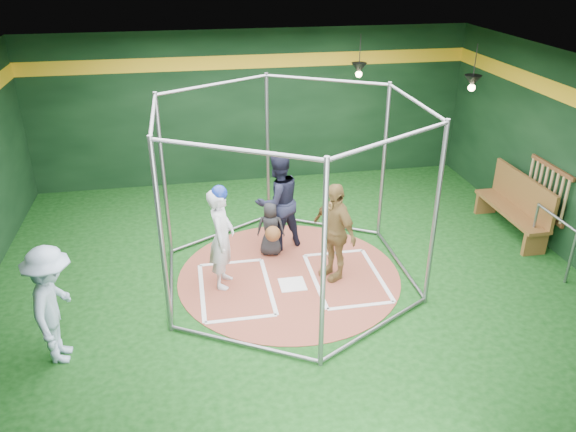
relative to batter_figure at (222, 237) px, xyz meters
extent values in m
cube|color=#0C350D|center=(1.12, 0.05, -0.91)|extent=(10.00, 9.00, 0.02)
cube|color=black|center=(1.12, 0.05, 2.60)|extent=(10.00, 9.00, 0.02)
cube|color=black|center=(1.12, 4.55, 0.85)|extent=(10.00, 0.10, 3.50)
cube|color=black|center=(1.12, -4.45, 0.85)|extent=(10.00, 0.10, 3.50)
cube|color=black|center=(6.12, 0.05, 0.85)|extent=(0.10, 9.00, 3.50)
cube|color=gold|center=(1.12, 4.52, 1.90)|extent=(10.00, 0.01, 0.30)
cylinder|color=#984937|center=(1.12, 0.05, -0.89)|extent=(3.80, 3.80, 0.01)
cube|color=white|center=(1.12, -0.25, -0.88)|extent=(0.43, 0.43, 0.01)
cube|color=white|center=(0.17, 0.65, -0.88)|extent=(1.10, 0.07, 0.01)
cube|color=white|center=(0.17, -1.05, -0.88)|extent=(1.10, 0.07, 0.01)
cube|color=white|center=(-0.38, -0.20, -0.88)|extent=(0.07, 1.70, 0.01)
cube|color=white|center=(0.72, -0.20, -0.88)|extent=(0.07, 1.70, 0.01)
cube|color=white|center=(2.07, 0.65, -0.88)|extent=(1.10, 0.07, 0.01)
cube|color=white|center=(2.07, -1.05, -0.88)|extent=(1.10, 0.07, 0.01)
cube|color=white|center=(1.52, -0.20, -0.88)|extent=(0.07, 1.70, 0.01)
cube|color=white|center=(2.62, -0.20, -0.88)|extent=(0.07, 1.70, 0.01)
cylinder|color=gray|center=(3.11, 1.20, 0.60)|extent=(0.07, 0.07, 3.00)
cylinder|color=gray|center=(1.12, 2.35, 0.60)|extent=(0.07, 0.07, 3.00)
cylinder|color=gray|center=(-0.87, 1.20, 0.60)|extent=(0.07, 0.07, 3.00)
cylinder|color=gray|center=(-0.87, -1.10, 0.60)|extent=(0.07, 0.07, 3.00)
cylinder|color=gray|center=(1.12, -2.25, 0.60)|extent=(0.07, 0.07, 3.00)
cylinder|color=gray|center=(3.11, -1.10, 0.60)|extent=(0.07, 0.07, 3.00)
cylinder|color=gray|center=(2.11, 1.78, 2.05)|extent=(2.02, 1.20, 0.06)
cylinder|color=gray|center=(2.11, 1.78, -0.85)|extent=(2.02, 1.20, 0.06)
cylinder|color=gray|center=(0.12, 1.78, 2.05)|extent=(2.02, 1.20, 0.06)
cylinder|color=gray|center=(0.12, 1.78, -0.85)|extent=(2.02, 1.20, 0.06)
cylinder|color=gray|center=(-0.87, 0.05, 2.05)|extent=(0.06, 2.30, 0.06)
cylinder|color=gray|center=(-0.87, 0.05, -0.85)|extent=(0.06, 2.30, 0.06)
cylinder|color=gray|center=(0.12, -1.67, 2.05)|extent=(2.02, 1.20, 0.06)
cylinder|color=gray|center=(0.12, -1.67, -0.85)|extent=(2.02, 1.20, 0.06)
cylinder|color=gray|center=(2.11, -1.67, 2.05)|extent=(2.02, 1.20, 0.06)
cylinder|color=gray|center=(2.11, -1.67, -0.85)|extent=(2.02, 1.20, 0.06)
cylinder|color=gray|center=(3.11, 0.05, 2.05)|extent=(0.06, 2.30, 0.06)
cylinder|color=gray|center=(3.11, 0.05, -0.85)|extent=(0.06, 2.30, 0.06)
cube|color=brown|center=(6.06, 0.45, 0.60)|extent=(0.05, 1.25, 0.08)
cube|color=brown|center=(6.06, 0.45, -0.30)|extent=(0.05, 1.25, 0.08)
cylinder|color=tan|center=(6.04, -0.10, 0.15)|extent=(0.06, 0.06, 0.85)
cylinder|color=tan|center=(6.04, 0.06, 0.15)|extent=(0.06, 0.06, 0.85)
cylinder|color=tan|center=(6.04, 0.21, 0.15)|extent=(0.06, 0.06, 0.85)
cylinder|color=tan|center=(6.04, 0.37, 0.15)|extent=(0.06, 0.06, 0.85)
cylinder|color=tan|center=(6.04, 0.53, 0.15)|extent=(0.06, 0.06, 0.85)
cylinder|color=tan|center=(6.04, 0.69, 0.15)|extent=(0.06, 0.06, 0.85)
cylinder|color=tan|center=(6.04, 0.84, 0.15)|extent=(0.06, 0.06, 0.85)
cylinder|color=tan|center=(6.04, 1.00, 0.15)|extent=(0.06, 0.06, 0.85)
cone|color=black|center=(3.32, 3.65, 1.85)|extent=(0.34, 0.34, 0.22)
sphere|color=#FFD899|center=(3.32, 3.65, 1.72)|extent=(0.14, 0.14, 0.14)
cylinder|color=black|center=(3.32, 3.65, 2.20)|extent=(0.02, 0.02, 0.70)
cone|color=black|center=(5.12, 2.05, 1.85)|extent=(0.34, 0.34, 0.22)
sphere|color=#FFD899|center=(5.12, 2.05, 1.72)|extent=(0.14, 0.14, 0.14)
cylinder|color=black|center=(5.12, 2.05, 2.20)|extent=(0.02, 0.02, 0.70)
imported|color=silver|center=(0.00, 0.00, -0.03)|extent=(0.55, 0.71, 1.71)
sphere|color=navy|center=(0.00, 0.00, 0.77)|extent=(0.26, 0.26, 0.26)
imported|color=#A38346|center=(1.85, -0.08, -0.03)|extent=(0.81, 1.08, 1.71)
imported|color=black|center=(0.93, 0.86, -0.37)|extent=(0.57, 0.43, 1.04)
sphere|color=brown|center=(0.93, 0.61, -0.35)|extent=(0.28, 0.28, 0.28)
imported|color=black|center=(1.11, 1.12, 0.04)|extent=(1.09, 0.98, 1.85)
imported|color=#A5BEDA|center=(-2.33, -1.44, -0.04)|extent=(0.68, 1.13, 1.71)
cube|color=brown|center=(5.67, 0.86, -0.43)|extent=(0.47, 2.02, 0.07)
cube|color=brown|center=(5.86, 0.86, -0.06)|extent=(0.07, 2.02, 0.67)
cube|color=brown|center=(5.67, -0.04, -0.67)|extent=(0.45, 0.09, 0.45)
cube|color=brown|center=(5.67, 1.76, -0.67)|extent=(0.45, 0.09, 0.45)
cylinder|color=gray|center=(5.67, -1.00, -0.41)|extent=(0.05, 0.05, 0.97)
cylinder|color=gray|center=(5.67, 0.08, -0.41)|extent=(0.05, 0.05, 0.97)
cylinder|color=gray|center=(5.67, -0.46, 0.05)|extent=(0.05, 1.08, 0.05)
camera|label=1|loc=(-0.41, -8.04, 4.27)|focal=35.00mm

